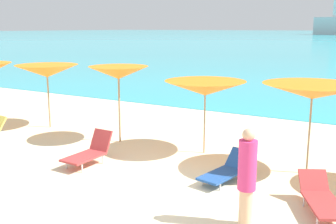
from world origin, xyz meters
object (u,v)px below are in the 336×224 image
object	(u,v)px
umbrella_2	(47,71)
umbrella_5	(312,91)
umbrella_3	(118,73)
lounge_chair_4	(322,198)
umbrella_4	(205,88)
lounge_chair_7	(226,170)
lounge_chair_1	(90,151)
beachgoer_0	(247,175)

from	to	relation	value
umbrella_2	umbrella_5	distance (m)	8.74
umbrella_3	lounge_chair_4	xyz separation A→B (m)	(6.21, -2.00, -1.81)
umbrella_3	umbrella_2	bearing A→B (deg)	175.93
umbrella_4	umbrella_2	bearing A→B (deg)	-179.49
umbrella_3	lounge_chair_7	world-z (taller)	umbrella_3
umbrella_4	umbrella_5	distance (m)	2.83
umbrella_2	umbrella_4	bearing A→B (deg)	0.51
umbrella_5	lounge_chair_7	bearing A→B (deg)	-135.96
umbrella_2	lounge_chair_4	world-z (taller)	umbrella_2
umbrella_2	lounge_chair_1	size ratio (longest dim) A/B	1.58
umbrella_3	beachgoer_0	bearing A→B (deg)	-31.81
lounge_chair_4	lounge_chair_1	bearing A→B (deg)	153.63
lounge_chair_7	umbrella_4	bearing A→B (deg)	140.05
umbrella_3	umbrella_4	world-z (taller)	umbrella_3
lounge_chair_7	beachgoer_0	distance (m)	2.26
umbrella_5	beachgoer_0	xyz separation A→B (m)	(-0.36, -3.27, -1.04)
lounge_chair_1	umbrella_2	bearing A→B (deg)	150.40
lounge_chair_7	beachgoer_0	size ratio (longest dim) A/B	0.89
umbrella_3	lounge_chair_1	distance (m)	2.79
umbrella_3	umbrella_4	bearing A→B (deg)	5.97
lounge_chair_1	lounge_chair_7	distance (m)	3.50
lounge_chair_7	lounge_chair_1	bearing A→B (deg)	-157.26
umbrella_4	lounge_chair_4	distance (m)	4.46
umbrella_2	beachgoer_0	size ratio (longest dim) A/B	1.24
lounge_chair_4	lounge_chair_7	size ratio (longest dim) A/B	1.05
umbrella_2	lounge_chair_1	world-z (taller)	umbrella_2
umbrella_5	lounge_chair_1	distance (m)	5.60
umbrella_2	umbrella_4	size ratio (longest dim) A/B	0.99
lounge_chair_4	umbrella_5	bearing A→B (deg)	81.51
umbrella_3	lounge_chair_1	bearing A→B (deg)	-73.66
umbrella_3	umbrella_5	world-z (taller)	umbrella_3
umbrella_3	lounge_chair_4	distance (m)	6.77
umbrella_2	umbrella_4	world-z (taller)	umbrella_2
umbrella_4	lounge_chair_1	xyz separation A→B (m)	(-2.09, -2.36, -1.47)
lounge_chair_1	beachgoer_0	xyz separation A→B (m)	(4.55, -1.12, 0.60)
lounge_chair_4	beachgoer_0	size ratio (longest dim) A/B	0.93
umbrella_4	beachgoer_0	xyz separation A→B (m)	(2.46, -3.48, -0.88)
umbrella_5	beachgoer_0	bearing A→B (deg)	-96.28
umbrella_3	umbrella_5	bearing A→B (deg)	0.71
umbrella_4	lounge_chair_1	size ratio (longest dim) A/B	1.60
umbrella_2	beachgoer_0	bearing A→B (deg)	-22.25
lounge_chair_1	umbrella_4	bearing A→B (deg)	49.96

